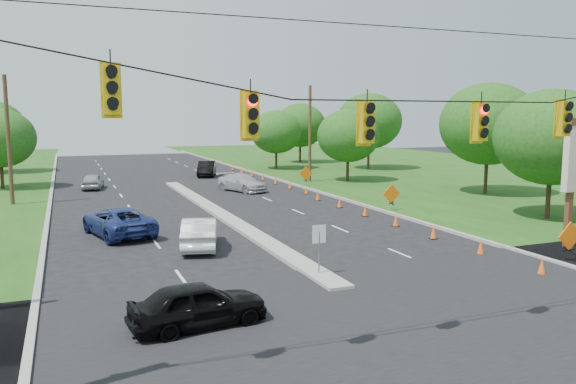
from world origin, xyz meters
name	(u,v)px	position (x,y,z in m)	size (l,w,h in m)	color
ground	(406,332)	(0.00, 0.00, 0.00)	(160.00, 160.00, 0.00)	black
cross_street	(406,332)	(0.00, 0.00, 0.00)	(160.00, 14.00, 0.02)	black
curb_left	(50,203)	(-10.10, 30.00, 0.00)	(0.25, 110.00, 0.16)	gray
curb_right	(308,189)	(10.10, 30.00, 0.00)	(0.25, 110.00, 0.16)	gray
median	(219,214)	(0.00, 21.00, 0.00)	(1.00, 34.00, 0.18)	gray
median_sign	(319,240)	(0.00, 6.00, 1.46)	(0.55, 0.06, 2.05)	gray
signal_span	(431,164)	(-0.05, -1.00, 4.97)	(25.60, 0.32, 9.00)	#422D1C
utility_pole_far_left	(9,141)	(-12.50, 30.00, 4.50)	(0.28, 0.28, 9.00)	#422D1C
utility_pole_far_right	(310,134)	(12.50, 35.00, 4.50)	(0.28, 0.28, 9.00)	#422D1C
cone_0	(542,266)	(8.27, 3.00, 0.35)	(0.32, 0.32, 0.70)	#FF5B17
cone_1	(481,247)	(8.27, 6.50, 0.35)	(0.32, 0.32, 0.70)	#FF5B17
cone_2	(433,232)	(8.27, 10.00, 0.35)	(0.32, 0.32, 0.70)	#FF5B17
cone_3	(396,220)	(8.27, 13.50, 0.35)	(0.32, 0.32, 0.70)	#FF5B17
cone_4	(365,211)	(8.27, 17.00, 0.35)	(0.32, 0.32, 0.70)	#FF5B17
cone_5	(339,203)	(8.27, 20.50, 0.35)	(0.32, 0.32, 0.70)	#FF5B17
cone_6	(318,196)	(8.27, 24.00, 0.35)	(0.32, 0.32, 0.70)	#FF5B17
cone_7	(306,190)	(8.87, 27.50, 0.35)	(0.32, 0.32, 0.70)	#FF5B17
cone_8	(290,185)	(8.87, 31.00, 0.35)	(0.32, 0.32, 0.70)	#FF5B17
cone_9	(276,180)	(8.87, 34.50, 0.35)	(0.32, 0.32, 0.70)	#FF5B17
cone_10	(263,177)	(8.87, 38.00, 0.35)	(0.32, 0.32, 0.70)	#FF5B17
cone_11	(252,173)	(8.87, 41.50, 0.35)	(0.32, 0.32, 0.70)	#FF5B17
cone_12	(242,170)	(8.87, 45.00, 0.35)	(0.32, 0.32, 0.70)	#FF5B17
cone_13	(233,167)	(8.87, 48.50, 0.35)	(0.32, 0.32, 0.70)	#FF5B17
work_sign_0	(570,238)	(10.80, 4.00, 1.09)	(1.27, 0.58, 1.37)	black
work_sign_1	(392,195)	(10.80, 18.00, 1.09)	(1.27, 0.58, 1.37)	black
work_sign_2	(306,174)	(10.80, 32.00, 1.09)	(1.27, 0.58, 1.37)	black
tree_7	(552,137)	(18.00, 12.00, 4.96)	(6.72, 6.72, 7.84)	black
tree_8	(488,124)	(22.00, 22.00, 5.58)	(7.56, 7.56, 8.82)	black
tree_9	(348,136)	(16.00, 34.00, 4.34)	(5.88, 5.88, 6.86)	black
tree_10	(369,121)	(24.00, 44.00, 5.58)	(7.56, 7.56, 8.82)	black
tree_11	(300,125)	(20.00, 55.00, 4.96)	(6.72, 6.72, 7.84)	black
tree_12	(276,132)	(14.00, 48.00, 4.34)	(5.88, 5.88, 6.86)	black
black_sedan	(198,305)	(-5.52, 2.56, 0.70)	(1.64, 4.09, 1.39)	black
white_sedan	(200,233)	(-3.21, 12.46, 0.73)	(1.56, 4.46, 1.47)	silver
blue_pickup	(118,221)	(-6.53, 16.79, 0.76)	(2.52, 5.47, 1.52)	navy
silver_car_far	(242,183)	(4.62, 31.06, 0.72)	(2.01, 4.95, 1.44)	#B1B1B4
silver_car_oncoming	(93,181)	(-6.83, 37.08, 0.66)	(1.57, 3.90, 1.33)	#A1A1A1
dark_car_receding	(207,169)	(4.64, 43.51, 0.79)	(1.66, 4.77, 1.57)	black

